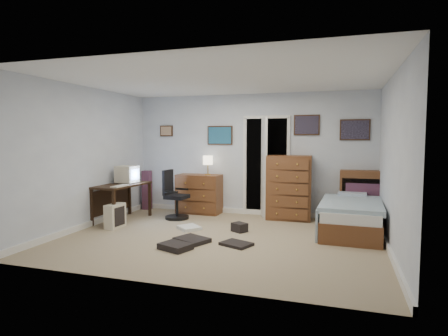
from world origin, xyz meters
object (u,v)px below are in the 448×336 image
at_px(computer_desk, 119,192).
at_px(tall_dresser, 289,187).
at_px(low_dresser, 199,194).
at_px(bed, 350,216).
at_px(office_chair, 174,200).

distance_m(computer_desk, tall_dresser, 3.32).
distance_m(low_dresser, bed, 3.14).
relative_size(computer_desk, low_dresser, 1.37).
bearing_deg(tall_dresser, office_chair, -166.81).
xyz_separation_m(low_dresser, bed, (3.04, -0.78, -0.13)).
bearing_deg(bed, computer_desk, -173.18).
bearing_deg(office_chair, low_dresser, 72.51).
bearing_deg(low_dresser, tall_dresser, 0.87).
xyz_separation_m(office_chair, tall_dresser, (2.16, 0.65, 0.25)).
bearing_deg(low_dresser, computer_desk, -136.05).
bearing_deg(low_dresser, bed, -12.83).
height_order(computer_desk, bed, computer_desk).
relative_size(office_chair, tall_dresser, 0.77).
relative_size(computer_desk, office_chair, 1.31).
distance_m(office_chair, tall_dresser, 2.27).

